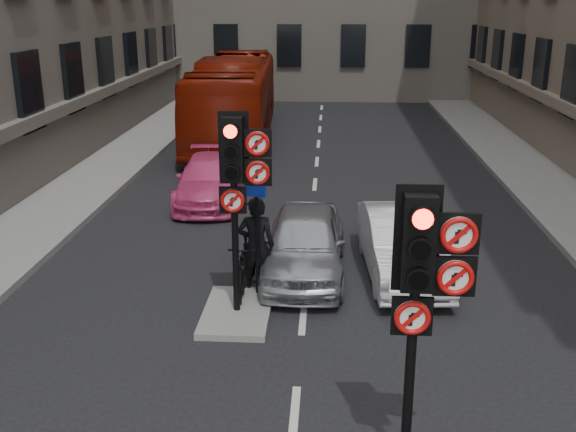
# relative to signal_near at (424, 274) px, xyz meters

# --- Properties ---
(pavement_left) EXTENTS (3.00, 50.00, 0.16)m
(pavement_left) POSITION_rel_signal_near_xyz_m (-8.69, 11.01, -2.50)
(pavement_left) COLOR gray
(pavement_left) RESTS_ON ground
(centre_island) EXTENTS (1.20, 2.00, 0.12)m
(centre_island) POSITION_rel_signal_near_xyz_m (-2.69, 4.01, -2.52)
(centre_island) COLOR gray
(centre_island) RESTS_ON ground
(signal_near) EXTENTS (0.91, 0.40, 3.58)m
(signal_near) POSITION_rel_signal_near_xyz_m (0.00, 0.00, 0.00)
(signal_near) COLOR black
(signal_near) RESTS_ON ground
(signal_far) EXTENTS (0.91, 0.40, 3.58)m
(signal_far) POSITION_rel_signal_near_xyz_m (-2.60, 4.00, 0.12)
(signal_far) COLOR black
(signal_far) RESTS_ON centre_island
(car_silver) EXTENTS (1.69, 4.08, 1.38)m
(car_silver) POSITION_rel_signal_near_xyz_m (-1.54, 6.01, -1.89)
(car_silver) COLOR #9B9CA2
(car_silver) RESTS_ON ground
(car_white) EXTENTS (1.72, 4.18, 1.35)m
(car_white) POSITION_rel_signal_near_xyz_m (0.45, 6.09, -1.91)
(car_white) COLOR silver
(car_white) RESTS_ON ground
(car_pink) EXTENTS (2.07, 4.40, 1.24)m
(car_pink) POSITION_rel_signal_near_xyz_m (-4.40, 11.08, -1.96)
(car_pink) COLOR #E84487
(car_pink) RESTS_ON ground
(bus_red) EXTENTS (3.27, 11.79, 3.25)m
(bus_red) POSITION_rel_signal_near_xyz_m (-4.89, 19.85, -0.96)
(bus_red) COLOR maroon
(bus_red) RESTS_ON ground
(motorcycle) EXTENTS (0.57, 1.87, 1.12)m
(motorcycle) POSITION_rel_signal_near_xyz_m (-2.66, 5.01, -2.02)
(motorcycle) COLOR black
(motorcycle) RESTS_ON ground
(motorcyclist) EXTENTS (0.74, 0.51, 1.95)m
(motorcyclist) POSITION_rel_signal_near_xyz_m (-2.43, 5.01, -1.61)
(motorcyclist) COLOR black
(motorcyclist) RESTS_ON ground
(info_sign) EXTENTS (0.38, 0.16, 2.23)m
(info_sign) POSITION_rel_signal_near_xyz_m (-2.39, 4.74, -1.02)
(info_sign) COLOR black
(info_sign) RESTS_ON centre_island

